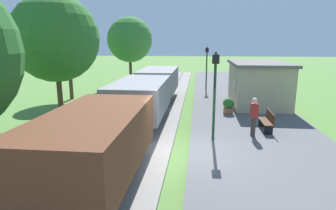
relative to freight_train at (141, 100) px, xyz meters
name	(u,v)px	position (x,y,z in m)	size (l,w,h in m)	color
ground_plane	(183,158)	(2.40, -3.85, -1.40)	(160.00, 160.00, 0.00)	#517A38
platform_slab	(270,158)	(5.60, -3.85, -1.27)	(6.00, 60.00, 0.25)	#565659
track_ballast	(122,153)	(0.00, -3.85, -1.34)	(3.80, 60.00, 0.12)	gray
rail_near	(140,151)	(0.72, -3.85, -1.21)	(0.07, 60.00, 0.14)	slate
rail_far	(103,150)	(-0.72, -3.85, -1.21)	(0.07, 60.00, 0.14)	slate
freight_train	(141,100)	(0.00, 0.00, 0.00)	(2.50, 19.40, 2.12)	brown
station_hut	(258,83)	(6.80, 5.17, 0.26)	(3.50, 5.80, 2.78)	tan
bench_near_hut	(267,121)	(6.13, -0.84, -0.68)	(0.42, 1.50, 0.91)	#422819
bench_down_platform	(236,85)	(6.13, 10.52, -0.68)	(0.42, 1.50, 0.91)	#422819
person_waiting	(254,115)	(5.33, -1.70, -0.21)	(0.30, 0.41, 1.71)	#38332D
potted_planter	(228,105)	(4.66, 2.28, -0.67)	(0.64, 0.64, 0.92)	#9E6642
lamp_post_near	(215,80)	(3.57, -2.40, 1.41)	(0.28, 0.28, 3.70)	#193823
lamp_post_far	(207,60)	(3.57, 10.39, 1.41)	(0.28, 0.28, 3.70)	#193823
tree_trackside_mid	(55,39)	(-4.60, 0.58, 3.07)	(4.55, 4.55, 6.75)	#4C3823
tree_trackside_far	(68,43)	(-6.79, 6.67, 2.80)	(3.10, 3.10, 5.77)	#4C3823
tree_field_left	(130,40)	(-3.71, 13.34, 3.12)	(4.28, 4.28, 6.66)	#4C3823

